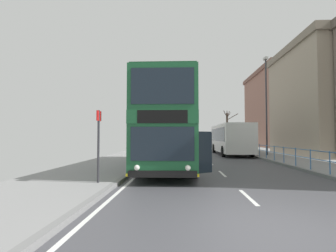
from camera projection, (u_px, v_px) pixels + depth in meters
ground at (245, 226)px, 5.03m from camera, size 15.80×140.00×0.20m
double_decker_bus_main at (169, 126)px, 14.73m from camera, size 3.37×11.29×4.51m
background_bus_far_lane at (230, 138)px, 25.76m from camera, size 2.74×10.07×2.91m
pedestrian_railing_far_kerb at (260, 148)px, 21.27m from camera, size 0.05×33.67×1.00m
bus_stop_sign_near at (99, 138)px, 9.26m from camera, size 0.08×0.44×2.57m
street_lamp_far_side at (266, 99)px, 23.00m from camera, size 0.28×0.60×8.69m
bare_tree_far_00 at (227, 128)px, 42.06m from camera, size 2.56×2.27×5.95m
background_building_01 at (290, 109)px, 45.86m from camera, size 12.32×17.20×13.35m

